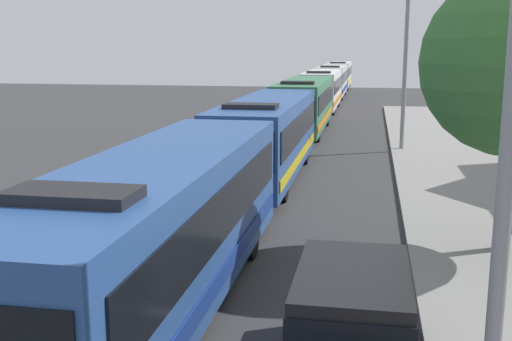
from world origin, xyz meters
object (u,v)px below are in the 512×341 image
bus_tail_end (339,74)px  streetlamp_mid (407,37)px  bus_lead (161,226)px  bus_middle (304,104)px  bus_second_in_line (268,135)px  bus_fourth_in_line (322,89)px  bus_rear (332,80)px  white_suv (351,329)px

bus_tail_end → streetlamp_mid: 45.88m
bus_lead → bus_tail_end: bearing=90.0°
bus_middle → bus_tail_end: (-0.00, 39.49, -0.00)m
bus_second_in_line → streetlamp_mid: bearing=53.8°
bus_second_in_line → streetlamp_mid: (5.40, 7.38, 3.79)m
bus_fourth_in_line → bus_tail_end: size_ratio=0.96×
bus_middle → bus_rear: (0.00, 26.01, 0.00)m
bus_middle → bus_fourth_in_line: (-0.00, 13.16, -0.00)m
bus_lead → streetlamp_mid: 20.99m
bus_second_in_line → bus_rear: bearing=90.0°
bus_fourth_in_line → white_suv: 41.61m
bus_rear → bus_tail_end: bearing=90.0°
bus_second_in_line → bus_rear: same height
bus_fourth_in_line → streetlamp_mid: size_ratio=1.26×
bus_fourth_in_line → bus_rear: (0.00, 12.84, 0.00)m
bus_middle → streetlamp_mid: (5.40, -5.92, 3.79)m
bus_rear → streetlamp_mid: streetlamp_mid is taller
bus_second_in_line → bus_middle: (0.00, 13.30, 0.00)m
bus_middle → bus_tail_end: 39.49m
bus_middle → bus_fourth_in_line: bearing=90.0°
bus_fourth_in_line → streetlamp_mid: bearing=-74.2°
bus_second_in_line → bus_fourth_in_line: 26.47m
white_suv → bus_lead: bearing=146.7°
bus_second_in_line → bus_rear: 39.31m
bus_lead → white_suv: 4.47m
bus_fourth_in_line → bus_tail_end: 26.32m
bus_second_in_line → bus_fourth_in_line: bearing=90.0°
bus_tail_end → white_suv: size_ratio=2.42×
bus_middle → bus_lead: bearing=-90.0°
bus_lead → bus_rear: size_ratio=0.96×
bus_middle → bus_tail_end: bearing=90.0°
bus_middle → bus_fourth_in_line: same height
bus_middle → bus_rear: same height
bus_rear → white_suv: bearing=-86.1°
bus_lead → white_suv: (3.70, -2.43, -0.66)m
bus_tail_end → streetlamp_mid: (5.40, -45.40, 3.79)m
bus_lead → bus_fourth_in_line: size_ratio=1.06×
bus_second_in_line → bus_middle: size_ratio=0.99×
bus_second_in_line → bus_fourth_in_line: same height
bus_second_in_line → white_suv: size_ratio=2.44×
streetlamp_mid → bus_tail_end: bearing=96.8°
bus_middle → bus_rear: 26.01m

